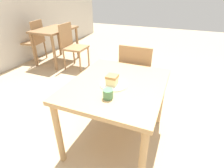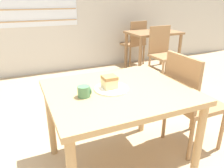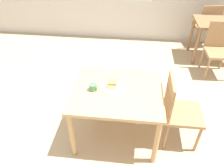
{
  "view_description": "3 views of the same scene",
  "coord_description": "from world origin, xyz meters",
  "views": [
    {
      "loc": [
        -1.29,
        -0.39,
        1.54
      ],
      "look_at": [
        0.03,
        0.16,
        0.76
      ],
      "focal_mm": 28.0,
      "sensor_mm": 36.0,
      "label": 1
    },
    {
      "loc": [
        -0.55,
        -1.23,
        1.38
      ],
      "look_at": [
        0.06,
        0.15,
        0.78
      ],
      "focal_mm": 35.0,
      "sensor_mm": 36.0,
      "label": 2
    },
    {
      "loc": [
        0.27,
        -1.81,
        2.34
      ],
      "look_at": [
        0.04,
        0.21,
        0.76
      ],
      "focal_mm": 35.0,
      "sensor_mm": 36.0,
      "label": 3
    }
  ],
  "objects": [
    {
      "name": "cake_slice",
      "position": [
        0.05,
        0.16,
        0.79
      ],
      "size": [
        0.1,
        0.1,
        0.09
      ],
      "color": "beige",
      "rests_on": "plate"
    },
    {
      "name": "coffee_mug",
      "position": [
        -0.16,
        0.11,
        0.77
      ],
      "size": [
        0.1,
        0.09,
        0.08
      ],
      "color": "#4C8456",
      "rests_on": "dining_table_near"
    },
    {
      "name": "plate",
      "position": [
        0.06,
        0.15,
        0.74
      ],
      "size": [
        0.26,
        0.26,
        0.01
      ],
      "color": "white",
      "rests_on": "dining_table_near"
    },
    {
      "name": "chair_near_window",
      "position": [
        0.84,
        0.13,
        0.5
      ],
      "size": [
        0.44,
        0.44,
        0.93
      ],
      "rotation": [
        0.0,
        0.0,
        1.57
      ],
      "color": "#9E754C",
      "rests_on": "ground_plane"
    },
    {
      "name": "chair_far_opposite",
      "position": [
        1.76,
        2.82,
        0.5
      ],
      "size": [
        0.51,
        0.51,
        0.93
      ],
      "rotation": [
        0.0,
        0.0,
        3.32
      ],
      "color": "#9E754C",
      "rests_on": "ground_plane"
    },
    {
      "name": "chair_far_corner",
      "position": [
        1.74,
        1.77,
        0.5
      ],
      "size": [
        0.45,
        0.45,
        0.93
      ],
      "rotation": [
        0.0,
        0.0,
        0.03
      ],
      "color": "#9E754C",
      "rests_on": "ground_plane"
    },
    {
      "name": "dining_table_near",
      "position": [
        0.11,
        0.14,
        0.64
      ],
      "size": [
        1.05,
        0.9,
        0.73
      ],
      "color": "tan",
      "rests_on": "ground_plane"
    },
    {
      "name": "dining_table_far",
      "position": [
        1.88,
        2.29,
        0.64
      ],
      "size": [
        0.97,
        0.65,
        0.77
      ],
      "color": "olive",
      "rests_on": "ground_plane"
    }
  ]
}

